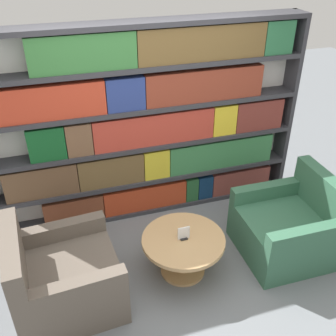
{
  "coord_description": "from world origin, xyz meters",
  "views": [
    {
      "loc": [
        -0.96,
        -2.54,
        2.93
      ],
      "look_at": [
        0.03,
        0.6,
        0.92
      ],
      "focal_mm": 42.0,
      "sensor_mm": 36.0,
      "label": 1
    }
  ],
  "objects": [
    {
      "name": "armchair_right",
      "position": [
        1.18,
        0.07,
        0.29
      ],
      "size": [
        0.91,
        0.88,
        0.86
      ],
      "rotation": [
        0.0,
        0.0,
        -1.58
      ],
      "color": "#336047",
      "rests_on": "ground_plane"
    },
    {
      "name": "coffee_table",
      "position": [
        0.03,
        0.11,
        0.3
      ],
      "size": [
        0.8,
        0.8,
        0.42
      ],
      "color": "tan",
      "rests_on": "ground_plane"
    },
    {
      "name": "table_sign",
      "position": [
        0.03,
        0.11,
        0.48
      ],
      "size": [
        0.12,
        0.06,
        0.13
      ],
      "color": "black",
      "rests_on": "coffee_table"
    },
    {
      "name": "armchair_left",
      "position": [
        -1.11,
        0.06,
        0.29
      ],
      "size": [
        0.96,
        0.93,
        0.86
      ],
      "rotation": [
        0.0,
        0.0,
        1.64
      ],
      "color": "brown",
      "rests_on": "ground_plane"
    },
    {
      "name": "bookshelf",
      "position": [
        0.04,
        1.25,
        1.09
      ],
      "size": [
        3.49,
        0.3,
        2.19
      ],
      "color": "silver",
      "rests_on": "ground_plane"
    },
    {
      "name": "ground_plane",
      "position": [
        0.0,
        0.0,
        0.0
      ],
      "size": [
        14.0,
        14.0,
        0.0
      ],
      "primitive_type": "plane",
      "color": "slate"
    }
  ]
}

